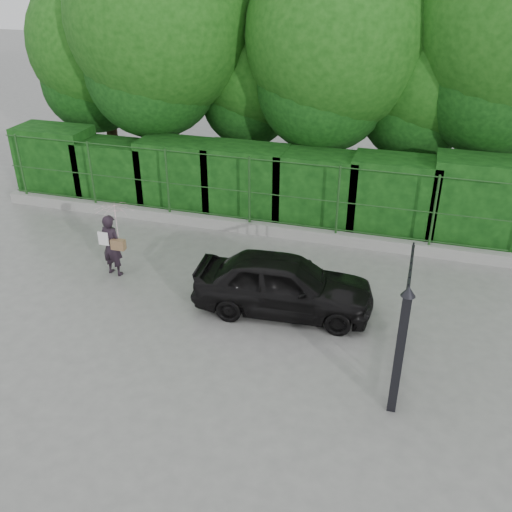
# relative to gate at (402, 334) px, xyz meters

# --- Properties ---
(ground) EXTENTS (80.00, 80.00, 0.00)m
(ground) POSITION_rel_gate_xyz_m (-4.60, 0.72, -1.19)
(ground) COLOR gray
(kerb) EXTENTS (14.00, 0.25, 0.30)m
(kerb) POSITION_rel_gate_xyz_m (-4.60, 5.22, -1.04)
(kerb) COLOR #9E9E99
(kerb) RESTS_ON ground
(fence) EXTENTS (14.13, 0.06, 1.80)m
(fence) POSITION_rel_gate_xyz_m (-4.38, 5.22, 0.01)
(fence) COLOR #204B1D
(fence) RESTS_ON kerb
(hedge) EXTENTS (14.20, 1.20, 2.26)m
(hedge) POSITION_rel_gate_xyz_m (-4.45, 6.22, -0.16)
(hedge) COLOR black
(hedge) RESTS_ON ground
(trees) EXTENTS (17.10, 6.15, 8.08)m
(trees) POSITION_rel_gate_xyz_m (-3.46, 8.46, 3.43)
(trees) COLOR black
(trees) RESTS_ON ground
(gate) EXTENTS (0.22, 2.33, 2.36)m
(gate) POSITION_rel_gate_xyz_m (0.00, 0.00, 0.00)
(gate) COLOR black
(gate) RESTS_ON ground
(woman) EXTENTS (0.89, 0.90, 1.76)m
(woman) POSITION_rel_gate_xyz_m (-6.45, 2.26, -0.03)
(woman) COLOR black
(woman) RESTS_ON ground
(car) EXTENTS (3.79, 1.75, 1.26)m
(car) POSITION_rel_gate_xyz_m (-2.43, 1.88, -0.56)
(car) COLOR black
(car) RESTS_ON ground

